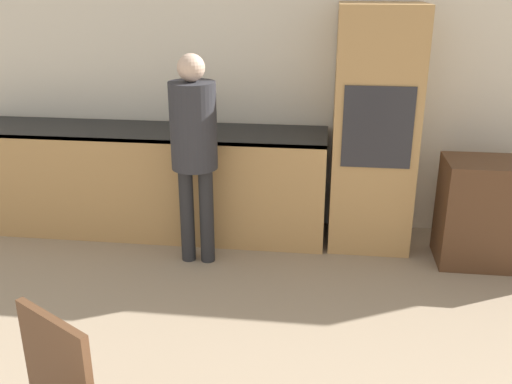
# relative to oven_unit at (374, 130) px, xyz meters

# --- Properties ---
(wall_back) EXTENTS (7.02, 0.05, 2.60)m
(wall_back) POSITION_rel_oven_unit_xyz_m (-0.72, 0.34, 0.36)
(wall_back) COLOR silver
(wall_back) RESTS_ON ground_plane
(kitchen_counter) EXTENTS (3.02, 0.60, 0.89)m
(kitchen_counter) POSITION_rel_oven_unit_xyz_m (-1.87, -0.01, -0.48)
(kitchen_counter) COLOR tan
(kitchen_counter) RESTS_ON ground_plane
(oven_unit) EXTENTS (0.63, 0.59, 1.87)m
(oven_unit) POSITION_rel_oven_unit_xyz_m (0.00, 0.00, 0.00)
(oven_unit) COLOR tan
(oven_unit) RESTS_ON ground_plane
(sideboard) EXTENTS (0.96, 0.45, 0.80)m
(sideboard) POSITION_rel_oven_unit_xyz_m (0.99, -0.26, -0.54)
(sideboard) COLOR #51331E
(sideboard) RESTS_ON ground_plane
(person_standing) EXTENTS (0.33, 0.33, 1.56)m
(person_standing) POSITION_rel_oven_unit_xyz_m (-1.30, -0.51, 0.03)
(person_standing) COLOR #262628
(person_standing) RESTS_ON ground_plane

